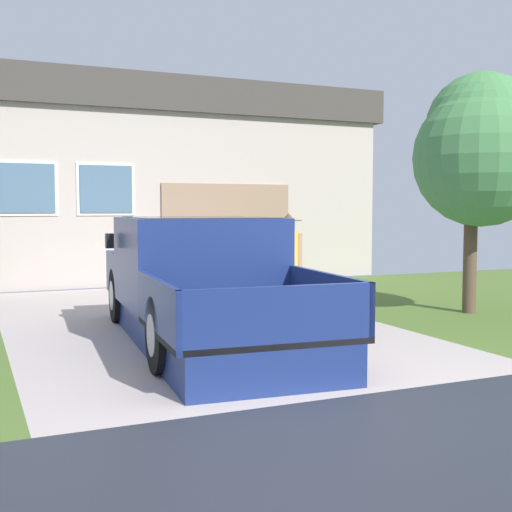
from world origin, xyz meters
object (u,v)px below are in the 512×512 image
object	(u,v)px
pickup_truck	(199,282)
person_with_hat	(288,266)
handbag	(291,319)
front_yard_tree	(483,145)
house_with_garage	(143,185)

from	to	relation	value
pickup_truck	person_with_hat	world-z (taller)	person_with_hat
pickup_truck	person_with_hat	size ratio (longest dim) A/B	3.24
handbag	front_yard_tree	world-z (taller)	front_yard_tree
person_with_hat	front_yard_tree	xyz separation A→B (m)	(3.16, -0.45, 1.82)
handbag	house_with_garage	xyz separation A→B (m)	(0.25, 9.42, 2.21)
front_yard_tree	pickup_truck	bearing A→B (deg)	178.80
person_with_hat	house_with_garage	bearing A→B (deg)	-86.46
pickup_truck	house_with_garage	world-z (taller)	house_with_garage
handbag	front_yard_tree	bearing A→B (deg)	-2.59
house_with_garage	front_yard_tree	size ratio (longest dim) A/B	2.74
pickup_truck	person_with_hat	distance (m)	1.53
person_with_hat	house_with_garage	size ratio (longest dim) A/B	0.15
house_with_garage	pickup_truck	bearing A→B (deg)	-99.75
handbag	house_with_garage	size ratio (longest dim) A/B	0.04
handbag	person_with_hat	bearing A→B (deg)	70.33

